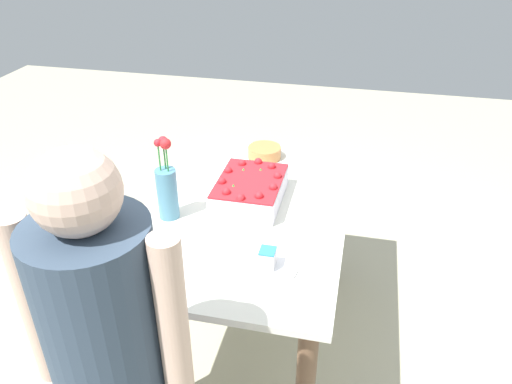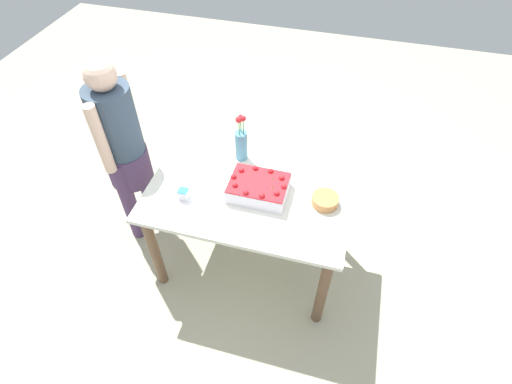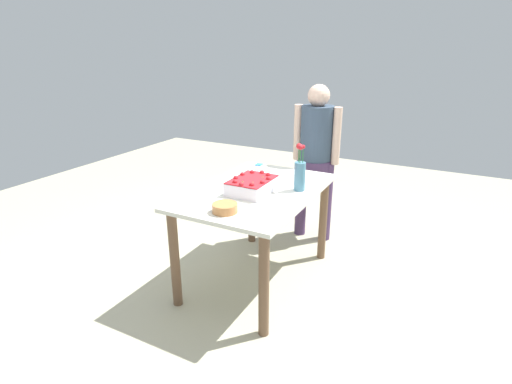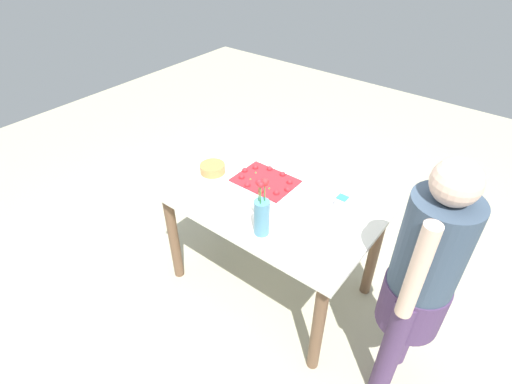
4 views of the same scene
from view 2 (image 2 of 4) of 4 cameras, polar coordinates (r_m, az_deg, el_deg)
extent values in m
plane|color=#ACA78C|center=(3.19, -0.80, -9.43)|extent=(8.00, 8.00, 0.00)
cube|color=silver|center=(2.59, -0.98, -0.06)|extent=(1.31, 0.86, 0.03)
cylinder|color=brown|center=(2.86, -14.28, -8.21)|extent=(0.07, 0.07, 0.75)
cylinder|color=brown|center=(2.65, 9.47, -13.79)|extent=(0.07, 0.07, 0.75)
cylinder|color=brown|center=(3.25, -9.05, 1.69)|extent=(0.07, 0.07, 0.75)
cylinder|color=brown|center=(3.07, 11.47, -2.38)|extent=(0.07, 0.07, 0.75)
cube|color=white|center=(2.53, 0.35, 0.55)|extent=(0.37, 0.28, 0.09)
cube|color=red|center=(2.49, 0.35, 1.36)|extent=(0.36, 0.27, 0.01)
sphere|color=red|center=(2.46, 4.02, 0.78)|extent=(0.04, 0.04, 0.04)
sphere|color=red|center=(2.51, 3.67, 2.01)|extent=(0.04, 0.04, 0.04)
sphere|color=red|center=(2.55, 2.09, 3.01)|extent=(0.04, 0.04, 0.04)
sphere|color=red|center=(2.57, -0.09, 3.42)|extent=(0.04, 0.04, 0.04)
sphere|color=red|center=(2.56, -2.11, 3.11)|extent=(0.04, 0.04, 0.04)
sphere|color=red|center=(2.52, -3.23, 2.19)|extent=(0.04, 0.04, 0.04)
sphere|color=red|center=(2.46, -3.02, 0.97)|extent=(0.04, 0.04, 0.04)
sphere|color=red|center=(2.42, -1.47, -0.09)|extent=(0.04, 0.04, 0.04)
sphere|color=red|center=(2.40, 0.83, -0.56)|extent=(0.04, 0.04, 0.04)
sphere|color=red|center=(2.42, 2.95, -0.21)|extent=(0.04, 0.04, 0.04)
cone|color=#2D8438|center=(2.51, 2.37, 1.89)|extent=(0.02, 0.02, 0.02)
cone|color=#2D8438|center=(2.54, -0.86, 2.61)|extent=(0.02, 0.02, 0.02)
cone|color=#2D8438|center=(2.45, 2.35, 0.61)|extent=(0.02, 0.02, 0.02)
cylinder|color=white|center=(2.57, -10.20, -0.89)|extent=(0.22, 0.22, 0.01)
cube|color=white|center=(2.54, -10.31, -0.33)|extent=(0.06, 0.06, 0.07)
cube|color=#2E86C8|center=(2.51, -10.42, 0.22)|extent=(0.06, 0.06, 0.01)
cube|color=silver|center=(2.78, -6.59, 4.17)|extent=(0.21, 0.08, 0.00)
cylinder|color=teal|center=(2.73, -2.11, 6.63)|extent=(0.08, 0.08, 0.22)
cylinder|color=#2D8438|center=(2.62, -1.84, 9.41)|extent=(0.01, 0.01, 0.12)
sphere|color=red|center=(2.59, -1.87, 10.46)|extent=(0.04, 0.04, 0.04)
cylinder|color=#2D8438|center=(2.64, -2.20, 9.65)|extent=(0.01, 0.01, 0.12)
sphere|color=red|center=(2.60, -2.23, 10.69)|extent=(0.03, 0.03, 0.03)
cylinder|color=#2D8438|center=(2.61, -2.43, 9.24)|extent=(0.01, 0.01, 0.12)
sphere|color=red|center=(2.58, -2.47, 10.28)|extent=(0.04, 0.04, 0.04)
cylinder|color=#BF7B43|center=(2.52, 9.84, -1.17)|extent=(0.17, 0.17, 0.06)
cylinder|color=#493258|center=(3.18, -17.69, -1.34)|extent=(0.11, 0.11, 0.78)
cylinder|color=#493258|center=(3.33, -15.68, 1.89)|extent=(0.11, 0.11, 0.78)
cylinder|color=#493258|center=(3.07, -17.72, 3.76)|extent=(0.31, 0.32, 0.28)
cylinder|color=#354659|center=(2.84, -19.46, 9.32)|extent=(0.30, 0.30, 0.52)
sphere|color=beige|center=(2.65, -21.38, 15.25)|extent=(0.20, 0.20, 0.20)
cylinder|color=beige|center=(2.72, -21.32, 6.89)|extent=(0.08, 0.08, 0.52)
cylinder|color=beige|center=(2.96, -17.73, 11.55)|extent=(0.08, 0.08, 0.52)
camera|label=1|loc=(2.68, -46.60, 17.59)|focal=35.00mm
camera|label=3|loc=(3.73, 50.77, 18.03)|focal=28.00mm
camera|label=4|loc=(3.68, -14.59, 40.23)|focal=28.00mm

